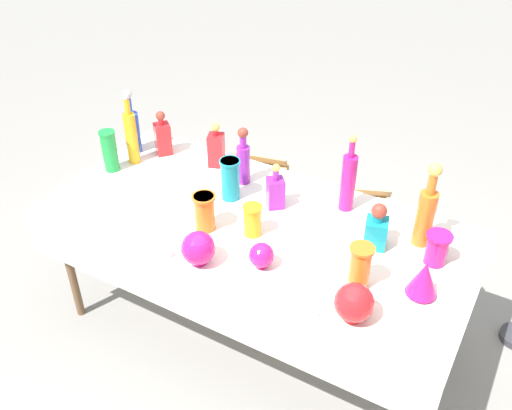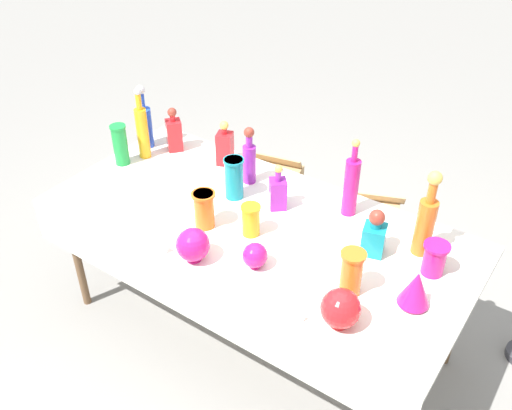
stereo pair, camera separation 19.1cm
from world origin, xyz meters
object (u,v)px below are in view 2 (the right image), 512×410
round_bowl_1 (341,308)px  cardboard_box_behind_right (369,228)px  tall_bottle_0 (249,159)px  slender_vase_5 (435,258)px  slender_vase_0 (234,177)px  slender_vase_1 (204,208)px  square_decanter_2 (374,235)px  tall_bottle_1 (426,220)px  slender_vase_2 (251,219)px  slender_vase_4 (120,144)px  cardboard_box_behind_left (268,192)px  square_decanter_3 (225,146)px  tall_bottle_4 (351,185)px  tall_bottle_2 (144,124)px  round_bowl_0 (255,255)px  square_decanter_0 (174,133)px  tall_bottle_3 (142,130)px  square_decanter_1 (278,192)px  fluted_vase_0 (416,288)px  round_bowl_2 (193,245)px  slender_vase_3 (352,272)px

round_bowl_1 → cardboard_box_behind_right: (-0.47, 1.40, -0.71)m
tall_bottle_0 → slender_vase_5: size_ratio=2.11×
slender_vase_0 → slender_vase_1: 0.28m
square_decanter_2 → slender_vase_5: 0.27m
tall_bottle_1 → slender_vase_2: bearing=-154.9°
square_decanter_2 → slender_vase_0: 0.77m
slender_vase_4 → cardboard_box_behind_left: slender_vase_4 is taller
square_decanter_3 → slender_vase_5: square_decanter_3 is taller
tall_bottle_4 → slender_vase_5: (0.50, -0.19, -0.08)m
slender_vase_4 → slender_vase_1: bearing=-13.9°
tall_bottle_2 → round_bowl_1: tall_bottle_2 is taller
tall_bottle_4 → round_bowl_0: (-0.15, -0.59, -0.10)m
square_decanter_0 → slender_vase_5: bearing=-6.0°
slender_vase_5 → cardboard_box_behind_left: slender_vase_5 is taller
round_bowl_0 → slender_vase_5: bearing=32.0°
tall_bottle_1 → slender_vase_1: 1.00m
tall_bottle_3 → slender_vase_1: bearing=-24.3°
tall_bottle_1 → cardboard_box_behind_right: tall_bottle_1 is taller
tall_bottle_0 → slender_vase_1: size_ratio=1.73×
square_decanter_1 → fluted_vase_0: (0.82, -0.25, -0.00)m
square_decanter_0 → slender_vase_2: square_decanter_0 is taller
slender_vase_5 → round_bowl_1: (-0.19, -0.49, 0.00)m
tall_bottle_0 → round_bowl_0: bearing=-52.5°
slender_vase_0 → slender_vase_4: slender_vase_4 is taller
tall_bottle_0 → square_decanter_1: size_ratio=1.32×
slender_vase_2 → cardboard_box_behind_left: (-0.60, 1.04, -0.67)m
tall_bottle_1 → round_bowl_0: 0.76m
tall_bottle_2 → cardboard_box_behind_left: (0.39, 0.71, -0.73)m
fluted_vase_0 → cardboard_box_behind_right: (-0.66, 1.14, -0.71)m
cardboard_box_behind_right → square_decanter_0: bearing=-142.4°
tall_bottle_4 → slender_vase_1: (-0.51, -0.49, -0.06)m
slender_vase_4 → tall_bottle_4: bearing=13.5°
slender_vase_4 → cardboard_box_behind_right: 1.68m
slender_vase_1 → fluted_vase_0: slender_vase_1 is taller
tall_bottle_1 → slender_vase_5: (0.10, -0.10, -0.09)m
square_decanter_3 → slender_vase_1: bearing=-62.2°
slender_vase_5 → cardboard_box_behind_left: (-1.39, 0.82, -0.66)m
tall_bottle_4 → square_decanter_1: 0.36m
slender_vase_2 → round_bowl_2: (-0.10, -0.30, -0.00)m
fluted_vase_0 → cardboard_box_behind_left: bearing=143.2°
tall_bottle_0 → tall_bottle_1: tall_bottle_1 is taller
square_decanter_3 → square_decanter_1: bearing=-21.6°
tall_bottle_0 → tall_bottle_3: size_ratio=0.77×
square_decanter_2 → cardboard_box_behind_left: square_decanter_2 is taller
tall_bottle_2 → cardboard_box_behind_left: size_ratio=0.81×
tall_bottle_1 → square_decanter_3: size_ratio=1.62×
round_bowl_0 → cardboard_box_behind_right: (-0.01, 1.31, -0.69)m
slender_vase_3 → cardboard_box_behind_right: size_ratio=0.42×
round_bowl_1 → square_decanter_2: bearing=100.1°
square_decanter_1 → tall_bottle_2: bearing=175.3°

